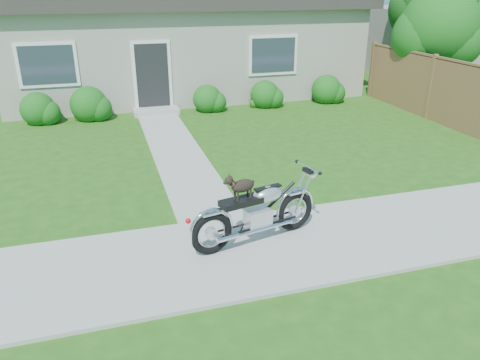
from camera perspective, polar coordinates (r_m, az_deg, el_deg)
The scene contains 11 objects.
ground at distance 7.64m, azimuth 9.78°, elevation -7.11°, with size 80.00×80.00×0.00m, color #235114.
sidewalk at distance 7.63m, azimuth 9.79°, elevation -6.98°, with size 24.00×2.20×0.04m, color #9E9B93.
walkway at distance 11.62m, azimuth -7.87°, elevation 3.72°, with size 1.20×8.00×0.03m, color #9E9B93.
house at distance 18.21m, azimuth -7.17°, elevation 17.54°, with size 12.60×7.03×4.50m.
fence at distance 15.23m, azimuth 22.23°, elevation 10.42°, with size 0.12×6.62×1.90m.
tree_near at distance 16.80m, azimuth 23.55°, elevation 16.32°, with size 2.52×2.44×3.75m.
tree_far at distance 20.79m, azimuth 23.02°, elevation 19.26°, with size 3.15×3.15×4.83m.
shrub_row at distance 14.98m, azimuth -6.69°, elevation 9.73°, with size 10.20×1.09×1.09m.
potted_plant_left at distance 14.84m, azimuth -18.93°, elevation 8.28°, with size 0.65×0.56×0.72m, color #2A5215.
potted_plant_right at distance 15.60m, azimuth 1.76°, elevation 10.04°, with size 0.37×0.37×0.66m, color #2D6C1D.
motorcycle_with_dog at distance 7.19m, azimuth 2.14°, elevation -3.77°, with size 2.20×0.80×1.18m.
Camera 1 is at (-3.11, -5.88, 3.76)m, focal length 35.00 mm.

